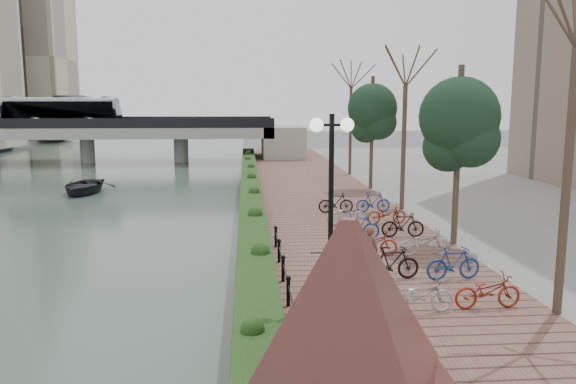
{
  "coord_description": "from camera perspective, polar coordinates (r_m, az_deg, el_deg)",
  "views": [
    {
      "loc": [
        0.36,
        -10.73,
        5.6
      ],
      "look_at": [
        2.09,
        12.31,
        2.0
      ],
      "focal_mm": 35.0,
      "sensor_mm": 36.0,
      "label": 1
    }
  ],
  "objects": [
    {
      "name": "ground",
      "position": [
        12.11,
        -5.83,
        -18.74
      ],
      "size": [
        220.0,
        220.0,
        0.0
      ],
      "primitive_type": "plane",
      "color": "#59595B",
      "rests_on": "ground"
    },
    {
      "name": "chain_fence",
      "position": [
        13.63,
        0.35,
        -11.54
      ],
      "size": [
        0.1,
        14.1,
        0.7
      ],
      "color": "black",
      "rests_on": "promenade"
    },
    {
      "name": "promenade",
      "position": [
        28.96,
        3.0,
        -1.8
      ],
      "size": [
        8.0,
        75.0,
        0.5
      ],
      "primitive_type": "cube",
      "color": "brown",
      "rests_on": "ground"
    },
    {
      "name": "street_trees",
      "position": [
        24.7,
        13.77,
        4.16
      ],
      "size": [
        3.2,
        37.12,
        6.8
      ],
      "color": "#3D3024",
      "rests_on": "promenade"
    },
    {
      "name": "bicycle_parking",
      "position": [
        20.6,
        10.29,
        -4.27
      ],
      "size": [
        2.4,
        14.69,
        1.0
      ],
      "color": "#A2A4A7",
      "rests_on": "promenade"
    },
    {
      "name": "motorcycle",
      "position": [
        14.87,
        3.92,
        -8.89
      ],
      "size": [
        0.66,
        1.86,
        1.15
      ],
      "primitive_type": null,
      "rotation": [
        0.0,
        0.0,
        0.05
      ],
      "color": "black",
      "rests_on": "promenade"
    },
    {
      "name": "granite_monument",
      "position": [
        10.08,
        6.01,
        -11.46
      ],
      "size": [
        5.63,
        5.63,
        3.17
      ],
      "color": "#461E1E",
      "rests_on": "promenade"
    },
    {
      "name": "hedge",
      "position": [
        31.1,
        -3.81,
        -0.04
      ],
      "size": [
        1.1,
        56.0,
        0.6
      ],
      "primitive_type": "cube",
      "color": "#183413",
      "rests_on": "promenade"
    },
    {
      "name": "bridge",
      "position": [
        57.97,
        -20.23,
        6.11
      ],
      "size": [
        36.0,
        10.77,
        6.5
      ],
      "color": "#999994",
      "rests_on": "ground"
    },
    {
      "name": "lamppost",
      "position": [
        12.91,
        4.42,
        1.84
      ],
      "size": [
        1.02,
        0.32,
        4.9
      ],
      "color": "black",
      "rests_on": "promenade"
    },
    {
      "name": "pedestrian",
      "position": [
        17.07,
        8.2,
        -5.92
      ],
      "size": [
        0.62,
        0.46,
        1.54
      ],
      "primitive_type": "imported",
      "rotation": [
        0.0,
        0.0,
        2.97
      ],
      "color": "brown",
      "rests_on": "promenade"
    },
    {
      "name": "boat",
      "position": [
        37.99,
        -20.09,
        0.6
      ],
      "size": [
        3.49,
        4.77,
        0.96
      ],
      "primitive_type": "imported",
      "rotation": [
        0.0,
        0.0,
        -0.04
      ],
      "color": "#212227",
      "rests_on": "river_water"
    }
  ]
}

